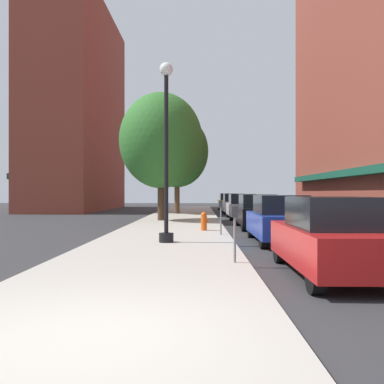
# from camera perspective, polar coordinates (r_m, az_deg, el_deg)

# --- Properties ---
(ground_plane) EXTENTS (90.00, 90.00, 0.00)m
(ground_plane) POSITION_cam_1_polar(r_m,az_deg,el_deg) (23.00, 7.99, -4.43)
(ground_plane) COLOR #2D2D30
(sidewalk_slab) EXTENTS (4.80, 50.00, 0.12)m
(sidewalk_slab) POSITION_cam_1_polar(r_m,az_deg,el_deg) (23.86, -1.91, -4.13)
(sidewalk_slab) COLOR #A8A399
(sidewalk_slab) RESTS_ON ground
(building_far_background) EXTENTS (6.80, 18.00, 20.23)m
(building_far_background) POSITION_cam_1_polar(r_m,az_deg,el_deg) (44.32, -15.27, 10.79)
(building_far_background) COLOR brown
(building_far_background) RESTS_ON ground
(lamppost) EXTENTS (0.48, 0.48, 5.90)m
(lamppost) POSITION_cam_1_polar(r_m,az_deg,el_deg) (13.71, -3.56, 6.01)
(lamppost) COLOR black
(lamppost) RESTS_ON sidewalk_slab
(fire_hydrant) EXTENTS (0.33, 0.26, 0.79)m
(fire_hydrant) POSITION_cam_1_polar(r_m,az_deg,el_deg) (17.89, 1.65, -4.01)
(fire_hydrant) COLOR #E05614
(fire_hydrant) RESTS_ON sidewalk_slab
(parking_meter_near) EXTENTS (0.14, 0.09, 1.31)m
(parking_meter_near) POSITION_cam_1_polar(r_m,az_deg,el_deg) (9.75, 5.89, -4.79)
(parking_meter_near) COLOR slate
(parking_meter_near) RESTS_ON sidewalk_slab
(parking_meter_far) EXTENTS (0.14, 0.09, 1.31)m
(parking_meter_far) POSITION_cam_1_polar(r_m,az_deg,el_deg) (16.06, 3.98, -2.93)
(parking_meter_far) COLOR slate
(parking_meter_far) RESTS_ON sidewalk_slab
(tree_near) EXTENTS (4.88, 4.88, 7.49)m
(tree_near) POSITION_cam_1_polar(r_m,az_deg,el_deg) (24.59, -4.28, 7.04)
(tree_near) COLOR #422D1E
(tree_near) RESTS_ON sidewalk_slab
(tree_mid) EXTENTS (4.85, 4.85, 7.60)m
(tree_mid) POSITION_cam_1_polar(r_m,az_deg,el_deg) (32.26, -2.06, 5.59)
(tree_mid) COLOR #4C3823
(tree_mid) RESTS_ON sidewalk_slab
(car_red) EXTENTS (1.80, 4.30, 1.66)m
(car_red) POSITION_cam_1_polar(r_m,az_deg,el_deg) (9.20, 18.66, -5.95)
(car_red) COLOR black
(car_red) RESTS_ON ground
(car_blue) EXTENTS (1.80, 4.30, 1.66)m
(car_blue) POSITION_cam_1_polar(r_m,az_deg,el_deg) (14.77, 11.88, -3.72)
(car_blue) COLOR black
(car_blue) RESTS_ON ground
(car_black) EXTENTS (1.80, 4.30, 1.66)m
(car_black) POSITION_cam_1_polar(r_m,az_deg,el_deg) (20.38, 8.87, -2.71)
(car_black) COLOR black
(car_black) RESTS_ON ground
(car_silver) EXTENTS (1.80, 4.30, 1.66)m
(car_silver) POSITION_cam_1_polar(r_m,az_deg,el_deg) (27.66, 6.81, -2.01)
(car_silver) COLOR black
(car_silver) RESTS_ON ground
(car_white) EXTENTS (1.80, 4.30, 1.66)m
(car_white) POSITION_cam_1_polar(r_m,az_deg,el_deg) (34.16, 5.71, -1.64)
(car_white) COLOR black
(car_white) RESTS_ON ground
(car_yellow) EXTENTS (1.80, 4.30, 1.66)m
(car_yellow) POSITION_cam_1_polar(r_m,az_deg,el_deg) (40.65, 4.97, -1.39)
(car_yellow) COLOR black
(car_yellow) RESTS_ON ground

